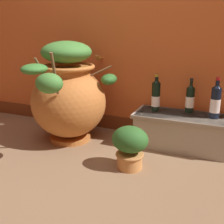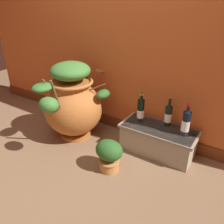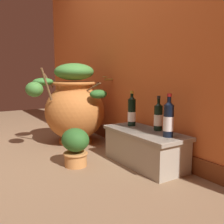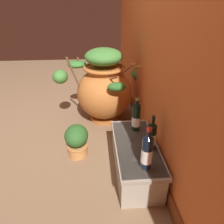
{
  "view_description": "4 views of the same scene",
  "coord_description": "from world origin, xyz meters",
  "px_view_note": "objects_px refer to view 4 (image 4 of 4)",
  "views": [
    {
      "loc": [
        0.94,
        -1.43,
        1.03
      ],
      "look_at": [
        0.03,
        0.74,
        0.3
      ],
      "focal_mm": 44.48,
      "sensor_mm": 36.0,
      "label": 1
    },
    {
      "loc": [
        1.35,
        -1.16,
        1.59
      ],
      "look_at": [
        0.08,
        0.81,
        0.39
      ],
      "focal_mm": 37.79,
      "sensor_mm": 36.0,
      "label": 2
    },
    {
      "loc": [
        2.27,
        -0.48,
        0.79
      ],
      "look_at": [
        0.06,
        0.91,
        0.4
      ],
      "focal_mm": 40.36,
      "sensor_mm": 36.0,
      "label": 3
    },
    {
      "loc": [
        2.0,
        0.58,
        1.4
      ],
      "look_at": [
        0.06,
        0.74,
        0.33
      ],
      "focal_mm": 33.21,
      "sensor_mm": 36.0,
      "label": 4
    }
  ],
  "objects_px": {
    "terracotta_urn": "(104,88)",
    "potted_shrub": "(77,140)",
    "wine_bottle_right": "(136,117)",
    "wine_bottle_left": "(147,151)",
    "wine_bottle_middle": "(152,136)"
  },
  "relations": [
    {
      "from": "terracotta_urn",
      "to": "wine_bottle_left",
      "type": "xyz_separation_m",
      "value": [
        1.25,
        0.25,
        0.01
      ]
    },
    {
      "from": "wine_bottle_left",
      "to": "wine_bottle_right",
      "type": "distance_m",
      "value": 0.5
    },
    {
      "from": "terracotta_urn",
      "to": "wine_bottle_middle",
      "type": "relative_size",
      "value": 3.55
    },
    {
      "from": "wine_bottle_middle",
      "to": "wine_bottle_right",
      "type": "bearing_deg",
      "value": -165.92
    },
    {
      "from": "wine_bottle_middle",
      "to": "wine_bottle_left",
      "type": "bearing_deg",
      "value": -22.56
    },
    {
      "from": "wine_bottle_middle",
      "to": "wine_bottle_right",
      "type": "distance_m",
      "value": 0.3
    },
    {
      "from": "terracotta_urn",
      "to": "wine_bottle_left",
      "type": "relative_size",
      "value": 3.16
    },
    {
      "from": "terracotta_urn",
      "to": "wine_bottle_right",
      "type": "xyz_separation_m",
      "value": [
        0.75,
        0.26,
        0.01
      ]
    },
    {
      "from": "terracotta_urn",
      "to": "potted_shrub",
      "type": "relative_size",
      "value": 3.25
    },
    {
      "from": "wine_bottle_right",
      "to": "terracotta_urn",
      "type": "bearing_deg",
      "value": -160.64
    },
    {
      "from": "wine_bottle_left",
      "to": "potted_shrub",
      "type": "bearing_deg",
      "value": -134.56
    },
    {
      "from": "wine_bottle_left",
      "to": "potted_shrub",
      "type": "height_order",
      "value": "wine_bottle_left"
    },
    {
      "from": "wine_bottle_right",
      "to": "wine_bottle_left",
      "type": "bearing_deg",
      "value": -1.88
    },
    {
      "from": "terracotta_urn",
      "to": "potted_shrub",
      "type": "height_order",
      "value": "terracotta_urn"
    },
    {
      "from": "wine_bottle_left",
      "to": "wine_bottle_right",
      "type": "relative_size",
      "value": 1.02
    }
  ]
}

